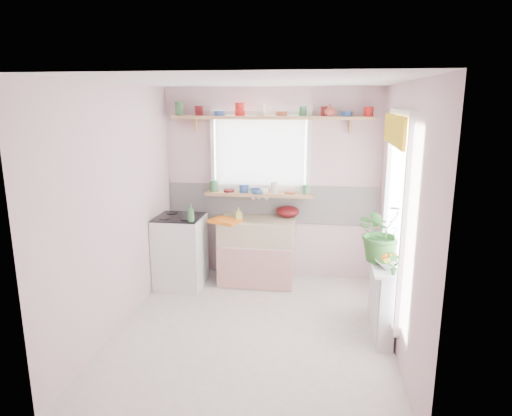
# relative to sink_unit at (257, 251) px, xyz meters

# --- Properties ---
(room) EXTENTS (3.20, 3.20, 3.20)m
(room) POSITION_rel_sink_unit_xyz_m (0.81, -0.43, 0.94)
(room) COLOR silver
(room) RESTS_ON ground
(sink_unit) EXTENTS (0.95, 0.65, 1.11)m
(sink_unit) POSITION_rel_sink_unit_xyz_m (0.00, 0.00, 0.00)
(sink_unit) COLOR white
(sink_unit) RESTS_ON ground
(cooker) EXTENTS (0.58, 0.58, 0.93)m
(cooker) POSITION_rel_sink_unit_xyz_m (-0.95, -0.24, 0.03)
(cooker) COLOR white
(cooker) RESTS_ON ground
(radiator_ledge) EXTENTS (0.22, 0.95, 0.78)m
(radiator_ledge) POSITION_rel_sink_unit_xyz_m (1.45, -1.09, -0.03)
(radiator_ledge) COLOR white
(radiator_ledge) RESTS_ON ground
(windowsill) EXTENTS (1.40, 0.22, 0.04)m
(windowsill) POSITION_rel_sink_unit_xyz_m (-0.00, 0.19, 0.71)
(windowsill) COLOR tan
(windowsill) RESTS_ON room
(pine_shelf) EXTENTS (2.52, 0.24, 0.04)m
(pine_shelf) POSITION_rel_sink_unit_xyz_m (0.15, 0.18, 1.69)
(pine_shelf) COLOR tan
(pine_shelf) RESTS_ON room
(shelf_crockery) EXTENTS (2.47, 0.11, 0.12)m
(shelf_crockery) POSITION_rel_sink_unit_xyz_m (0.13, 0.18, 1.76)
(shelf_crockery) COLOR #3F7F4C
(shelf_crockery) RESTS_ON pine_shelf
(sill_crockery) EXTENTS (1.35, 0.11, 0.12)m
(sill_crockery) POSITION_rel_sink_unit_xyz_m (-0.02, 0.19, 0.78)
(sill_crockery) COLOR #3F7F4C
(sill_crockery) RESTS_ON windowsill
(dish_tray) EXTENTS (0.44, 0.39, 0.04)m
(dish_tray) POSITION_rel_sink_unit_xyz_m (-0.38, -0.19, 0.44)
(dish_tray) COLOR orange
(dish_tray) RESTS_ON sink_unit
(colander) EXTENTS (0.31, 0.31, 0.14)m
(colander) POSITION_rel_sink_unit_xyz_m (0.38, 0.21, 0.49)
(colander) COLOR #570E12
(colander) RESTS_ON sink_unit
(jade_plant) EXTENTS (0.68, 0.65, 0.60)m
(jade_plant) POSITION_rel_sink_unit_xyz_m (1.41, -1.13, 0.64)
(jade_plant) COLOR #31692A
(jade_plant) RESTS_ON radiator_ledge
(fruit_bowl) EXTENTS (0.33, 0.33, 0.07)m
(fruit_bowl) POSITION_rel_sink_unit_xyz_m (1.48, -1.30, 0.38)
(fruit_bowl) COLOR white
(fruit_bowl) RESTS_ON radiator_ledge
(herb_pot) EXTENTS (0.12, 0.08, 0.20)m
(herb_pot) POSITION_rel_sink_unit_xyz_m (1.48, -1.49, 0.45)
(herb_pot) COLOR #326A2A
(herb_pot) RESTS_ON radiator_ledge
(soap_bottle_sink) EXTENTS (0.11, 0.11, 0.18)m
(soap_bottle_sink) POSITION_rel_sink_unit_xyz_m (-0.22, -0.13, 0.51)
(soap_bottle_sink) COLOR #C5CC5B
(soap_bottle_sink) RESTS_ON sink_unit
(sill_cup) EXTENTS (0.13, 0.13, 0.08)m
(sill_cup) POSITION_rel_sink_unit_xyz_m (0.07, 0.13, 0.77)
(sill_cup) COLOR white
(sill_cup) RESTS_ON windowsill
(sill_bowl) EXTENTS (0.22, 0.22, 0.06)m
(sill_bowl) POSITION_rel_sink_unit_xyz_m (-0.02, 0.13, 0.76)
(sill_bowl) COLOR #30649F
(sill_bowl) RESTS_ON windowsill
(shelf_vase) EXTENTS (0.15, 0.15, 0.15)m
(shelf_vase) POSITION_rel_sink_unit_xyz_m (0.87, 0.12, 1.78)
(shelf_vase) COLOR #AB4334
(shelf_vase) RESTS_ON pine_shelf
(cooker_bottle) EXTENTS (0.09, 0.09, 0.21)m
(cooker_bottle) POSITION_rel_sink_unit_xyz_m (-0.73, -0.46, 0.59)
(cooker_bottle) COLOR #3B763F
(cooker_bottle) RESTS_ON cooker
(fruit) EXTENTS (0.20, 0.14, 0.10)m
(fruit) POSITION_rel_sink_unit_xyz_m (1.49, -1.29, 0.44)
(fruit) COLOR orange
(fruit) RESTS_ON fruit_bowl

